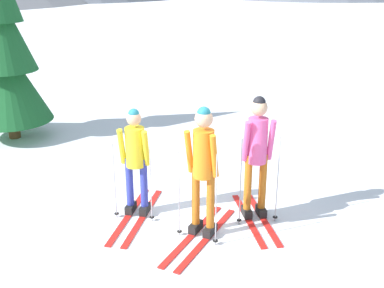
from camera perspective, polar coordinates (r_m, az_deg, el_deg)
ground_plane at (r=7.05m, az=-1.34°, el=-9.35°), size 400.00×400.00×0.00m
skier_in_yellow at (r=6.97m, az=-6.71°, el=-1.82°), size 0.99×1.74×1.63m
skier_in_orange at (r=6.33m, az=1.31°, el=-2.68°), size 1.35×1.58×1.83m
skier_in_pink at (r=6.85m, az=7.70°, el=-0.95°), size 0.61×1.59×1.84m
pine_tree_near at (r=10.68m, az=-21.43°, el=10.34°), size 1.71×1.71×4.14m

